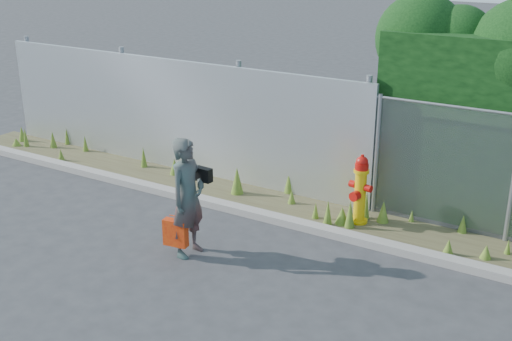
{
  "coord_description": "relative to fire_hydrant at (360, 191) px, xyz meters",
  "views": [
    {
      "loc": [
        4.5,
        -6.55,
        4.44
      ],
      "look_at": [
        -0.3,
        1.4,
        1.0
      ],
      "focal_mm": 45.0,
      "sensor_mm": 36.0,
      "label": 1
    }
  ],
  "objects": [
    {
      "name": "fire_hydrant",
      "position": [
        0.0,
        0.0,
        0.0
      ],
      "size": [
        0.4,
        0.36,
        1.19
      ],
      "rotation": [
        0.0,
        0.0,
        -0.19
      ],
      "color": "#E2B20B",
      "rests_on": "ground"
    },
    {
      "name": "woman",
      "position": [
        -1.73,
        -2.26,
        0.31
      ],
      "size": [
        0.46,
        0.67,
        1.78
      ],
      "primitive_type": "imported",
      "rotation": [
        0.0,
        0.0,
        1.52
      ],
      "color": "#116C62",
      "rests_on": "ground"
    },
    {
      "name": "red_tote_bag",
      "position": [
        -1.84,
        -2.44,
        -0.19
      ],
      "size": [
        0.36,
        0.13,
        0.47
      ],
      "rotation": [
        0.0,
        0.0,
        0.14
      ],
      "color": "red"
    },
    {
      "name": "curb",
      "position": [
        -1.02,
        -0.65,
        -0.51
      ],
      "size": [
        16.0,
        0.22,
        0.12
      ],
      "primitive_type": "cube",
      "color": "gray",
      "rests_on": "ground"
    },
    {
      "name": "ground",
      "position": [
        -1.02,
        -2.45,
        -0.57
      ],
      "size": [
        80.0,
        80.0,
        0.0
      ],
      "primitive_type": "plane",
      "color": "#333335",
      "rests_on": "ground"
    },
    {
      "name": "corrugated_fence",
      "position": [
        -4.26,
        0.56,
        0.53
      ],
      "size": [
        8.5,
        0.21,
        2.3
      ],
      "color": "silver",
      "rests_on": "ground"
    },
    {
      "name": "black_shoulder_bag",
      "position": [
        -1.63,
        -2.01,
        0.61
      ],
      "size": [
        0.27,
        0.11,
        0.2
      ],
      "rotation": [
        0.0,
        0.0,
        -0.07
      ],
      "color": "black"
    },
    {
      "name": "weed_strip",
      "position": [
        -0.42,
        -0.01,
        -0.45
      ],
      "size": [
        16.0,
        1.31,
        0.55
      ],
      "color": "#494229",
      "rests_on": "ground"
    }
  ]
}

